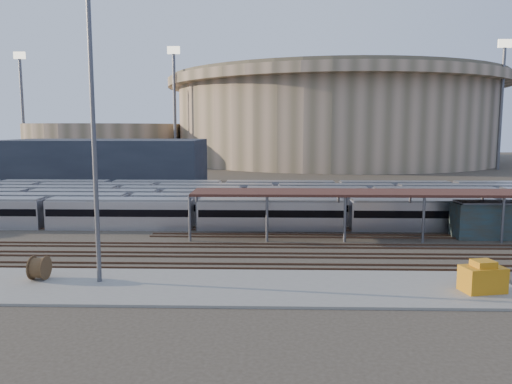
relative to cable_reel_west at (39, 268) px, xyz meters
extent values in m
plane|color=#383026|center=(17.95, 13.81, -1.18)|extent=(420.00, 420.00, 0.00)
cube|color=gray|center=(12.95, -1.19, -1.08)|extent=(50.00, 9.00, 0.20)
cube|color=#BDBCC1|center=(9.56, 21.81, 0.62)|extent=(112.00, 2.90, 3.60)
cube|color=#BDBCC1|center=(18.85, 26.01, 0.62)|extent=(112.00, 2.90, 3.60)
cube|color=#BDBCC1|center=(22.13, 30.21, 0.62)|extent=(112.00, 2.90, 3.60)
cube|color=#BDBCC1|center=(14.94, 34.41, 0.62)|extent=(112.00, 2.90, 3.60)
cube|color=#BDBCC1|center=(19.73, 38.61, 0.62)|extent=(112.00, 2.90, 3.60)
cube|color=#BDBCC1|center=(11.13, 42.81, 0.62)|extent=(112.00, 2.90, 3.60)
cylinder|color=#55555A|center=(9.95, 15.11, 1.32)|extent=(0.30, 0.30, 5.00)
cylinder|color=#55555A|center=(9.95, 20.51, 1.32)|extent=(0.30, 0.30, 5.00)
cylinder|color=#55555A|center=(18.52, 15.11, 1.32)|extent=(0.30, 0.30, 5.00)
cylinder|color=#55555A|center=(18.52, 20.51, 1.32)|extent=(0.30, 0.30, 5.00)
cylinder|color=#55555A|center=(27.09, 15.11, 1.32)|extent=(0.30, 0.30, 5.00)
cylinder|color=#55555A|center=(27.09, 20.51, 1.32)|extent=(0.30, 0.30, 5.00)
cylinder|color=#55555A|center=(35.66, 15.11, 1.32)|extent=(0.30, 0.30, 5.00)
cylinder|color=#55555A|center=(35.66, 20.51, 1.32)|extent=(0.30, 0.30, 5.00)
cylinder|color=#55555A|center=(44.24, 15.11, 1.32)|extent=(0.30, 0.30, 5.00)
cylinder|color=#55555A|center=(44.24, 20.51, 1.32)|extent=(0.30, 0.30, 5.00)
cube|color=#3A1E17|center=(39.95, 17.81, 3.97)|extent=(60.00, 6.00, 0.30)
cube|color=#4C3323|center=(17.95, 12.06, -1.09)|extent=(170.00, 0.12, 0.18)
cube|color=#4C3323|center=(17.95, 13.56, -1.09)|extent=(170.00, 0.12, 0.18)
cube|color=#4C3323|center=(17.95, 8.06, -1.09)|extent=(170.00, 0.12, 0.18)
cube|color=#4C3323|center=(17.95, 9.56, -1.09)|extent=(170.00, 0.12, 0.18)
cube|color=#4C3323|center=(17.95, 4.06, -1.09)|extent=(170.00, 0.12, 0.18)
cube|color=#4C3323|center=(17.95, 5.56, -1.09)|extent=(170.00, 0.12, 0.18)
cylinder|color=tan|center=(42.95, 153.81, 12.82)|extent=(116.00, 116.00, 28.00)
cylinder|color=tan|center=(42.95, 153.81, 28.32)|extent=(124.00, 124.00, 3.00)
cylinder|color=brown|center=(42.95, 153.81, 30.57)|extent=(120.00, 120.00, 1.50)
cylinder|color=tan|center=(-42.05, 143.81, 5.82)|extent=(56.00, 56.00, 14.00)
cube|color=#1E232D|center=(-17.05, 68.81, 3.82)|extent=(42.00, 20.00, 10.00)
cylinder|color=#55555A|center=(-12.05, 123.81, 16.82)|extent=(1.00, 1.00, 36.00)
cube|color=#FFF2CC|center=(-12.05, 123.81, 36.02)|extent=(4.00, 0.60, 2.40)
cylinder|color=#55555A|center=(-67.05, 133.81, 16.82)|extent=(1.00, 1.00, 36.00)
cube|color=#FFF2CC|center=(-67.05, 133.81, 36.02)|extent=(4.00, 0.60, 2.40)
cylinder|color=#55555A|center=(87.95, 113.81, 16.82)|extent=(1.00, 1.00, 36.00)
cube|color=#FFF2CC|center=(87.95, 113.81, 36.02)|extent=(4.00, 0.60, 2.40)
cylinder|color=#55555A|center=(7.95, 173.81, 16.82)|extent=(1.00, 1.00, 36.00)
cube|color=#FFF2CC|center=(7.95, 173.81, 36.02)|extent=(4.00, 0.60, 2.40)
cylinder|color=brown|center=(0.00, 0.00, 0.00)|extent=(1.19, 2.01, 1.96)
cylinder|color=#55555A|center=(5.07, -0.38, 10.31)|extent=(0.36, 0.36, 22.58)
cube|color=#BE7811|center=(34.95, -2.05, -0.02)|extent=(3.41, 2.52, 1.92)
camera|label=1|loc=(18.79, -39.07, 11.33)|focal=35.00mm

